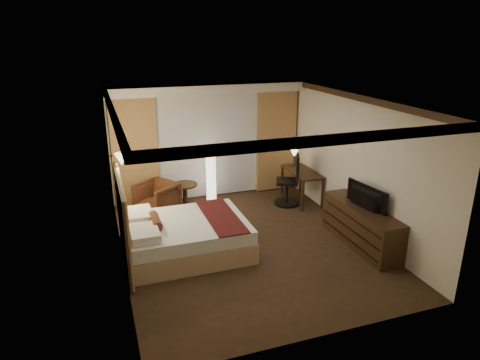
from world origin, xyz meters
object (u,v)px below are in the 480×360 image
object	(u,v)px
desk	(302,186)
side_table	(185,197)
dresser	(361,226)
television	(363,193)
armchair	(157,197)
bed	(187,237)
floor_lamp	(211,175)
office_chair	(287,180)

from	to	relation	value
desk	side_table	bearing A→B (deg)	171.62
side_table	desk	bearing A→B (deg)	-8.38
desk	dresser	size ratio (longest dim) A/B	0.62
side_table	television	xyz separation A→B (m)	(2.70, -2.72, 0.74)
dresser	television	size ratio (longest dim) A/B	1.96
armchair	bed	bearing A→B (deg)	-27.97
floor_lamp	office_chair	xyz separation A→B (m)	(1.64, -0.57, -0.11)
dresser	floor_lamp	bearing A→B (deg)	126.27
side_table	floor_lamp	distance (m)	0.77
desk	dresser	bearing A→B (deg)	-88.77
side_table	dresser	distance (m)	3.86
dresser	television	bearing A→B (deg)	180.00
floor_lamp	television	world-z (taller)	floor_lamp
floor_lamp	dresser	size ratio (longest dim) A/B	0.73
side_table	floor_lamp	bearing A→B (deg)	11.48
armchair	television	size ratio (longest dim) A/B	0.79
floor_lamp	office_chair	bearing A→B (deg)	-19.28
armchair	dresser	bearing A→B (deg)	16.27
armchair	floor_lamp	distance (m)	1.32
floor_lamp	armchair	bearing A→B (deg)	-172.67
armchair	floor_lamp	size ratio (longest dim) A/B	0.55
desk	office_chair	xyz separation A→B (m)	(-0.40, -0.05, 0.22)
office_chair	television	size ratio (longest dim) A/B	1.20
bed	side_table	xyz separation A→B (m)	(0.39, 1.97, -0.01)
side_table	office_chair	bearing A→B (deg)	-11.03
desk	armchair	bearing A→B (deg)	173.77
side_table	floor_lamp	xyz separation A→B (m)	(0.64, 0.13, 0.40)
dresser	television	distance (m)	0.66
bed	armchair	xyz separation A→B (m)	(-0.24, 1.93, 0.08)
bed	desk	world-z (taller)	desk
bed	dresser	bearing A→B (deg)	-13.64
armchair	desk	xyz separation A→B (m)	(3.31, -0.36, -0.02)
television	bed	bearing A→B (deg)	68.01
floor_lamp	office_chair	distance (m)	1.75
office_chair	armchair	bearing A→B (deg)	-163.93
bed	floor_lamp	distance (m)	2.37
dresser	desk	bearing A→B (deg)	91.23
bed	office_chair	world-z (taller)	office_chair
bed	television	distance (m)	3.27
bed	television	size ratio (longest dim) A/B	2.15
office_chair	desk	bearing A→B (deg)	31.22
armchair	office_chair	distance (m)	2.95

